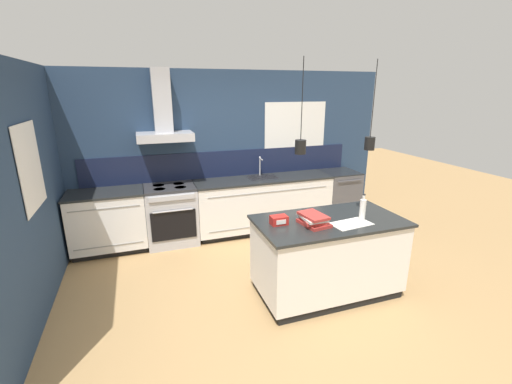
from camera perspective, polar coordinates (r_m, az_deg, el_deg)
name	(u,v)px	position (r m, az deg, el deg)	size (l,w,h in m)	color
ground_plane	(268,287)	(4.32, 2.01, -15.52)	(16.00, 16.00, 0.00)	tan
wall_back	(221,150)	(5.63, -5.78, 6.97)	(5.60, 2.47, 2.60)	navy
wall_left	(34,187)	(4.36, -33.07, 0.71)	(0.08, 3.80, 2.60)	navy
counter_run_left	(109,221)	(5.44, -23.36, -4.49)	(1.06, 0.64, 0.91)	black
counter_run_sink	(263,204)	(5.74, 1.23, -1.98)	(2.28, 0.64, 1.24)	black
oven_range	(171,215)	(5.43, -13.91, -3.68)	(0.75, 0.66, 0.91)	#B5B5BA
dishwasher	(338,196)	(6.36, 13.48, -0.62)	(0.60, 0.65, 0.91)	#4C4C51
kitchen_island	(327,256)	(4.10, 11.79, -10.41)	(1.65, 0.89, 0.91)	black
bottle_on_island	(363,209)	(3.95, 17.35, -2.78)	(0.07, 0.07, 0.30)	silver
book_stack	(313,219)	(3.72, 9.52, -4.52)	(0.29, 0.36, 0.12)	#B2332D
red_supply_box	(279,220)	(3.69, 3.85, -4.70)	(0.18, 0.13, 0.09)	red
paper_pile	(351,224)	(3.85, 15.58, -5.12)	(0.46, 0.30, 0.01)	silver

